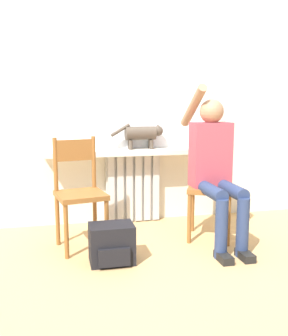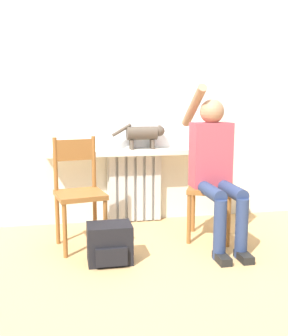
# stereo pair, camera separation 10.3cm
# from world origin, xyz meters

# --- Properties ---
(ground_plane) EXTENTS (12.00, 12.00, 0.00)m
(ground_plane) POSITION_xyz_m (0.00, 0.00, 0.00)
(ground_plane) COLOR tan
(wall_with_window) EXTENTS (7.00, 0.06, 2.70)m
(wall_with_window) POSITION_xyz_m (0.00, 1.23, 1.35)
(wall_with_window) COLOR silver
(wall_with_window) RESTS_ON ground_plane
(radiator) EXTENTS (0.55, 0.08, 0.70)m
(radiator) POSITION_xyz_m (0.00, 1.15, 0.35)
(radiator) COLOR silver
(radiator) RESTS_ON ground_plane
(windowsill) EXTENTS (1.76, 0.23, 0.05)m
(windowsill) POSITION_xyz_m (0.00, 1.09, 0.73)
(windowsill) COLOR silver
(windowsill) RESTS_ON radiator
(window_glass) EXTENTS (1.69, 0.01, 0.90)m
(window_glass) POSITION_xyz_m (0.00, 1.20, 1.20)
(window_glass) COLOR white
(window_glass) RESTS_ON windowsill
(chair_left) EXTENTS (0.45, 0.45, 0.92)m
(chair_left) POSITION_xyz_m (-0.58, 0.55, 0.48)
(chair_left) COLOR brown
(chair_left) RESTS_ON ground_plane
(chair_right) EXTENTS (0.51, 0.51, 0.92)m
(chair_right) POSITION_xyz_m (0.59, 0.54, 0.48)
(chair_right) COLOR brown
(chair_right) RESTS_ON ground_plane
(person) EXTENTS (0.36, 1.02, 1.37)m
(person) POSITION_xyz_m (0.57, 0.42, 0.70)
(person) COLOR navy
(person) RESTS_ON ground_plane
(cat) EXTENTS (0.53, 0.13, 0.26)m
(cat) POSITION_xyz_m (0.09, 1.11, 0.91)
(cat) COLOR #4C4238
(cat) RESTS_ON windowsill
(backpack) EXTENTS (0.34, 0.27, 0.30)m
(backpack) POSITION_xyz_m (-0.37, 0.16, 0.15)
(backpack) COLOR black
(backpack) RESTS_ON ground_plane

